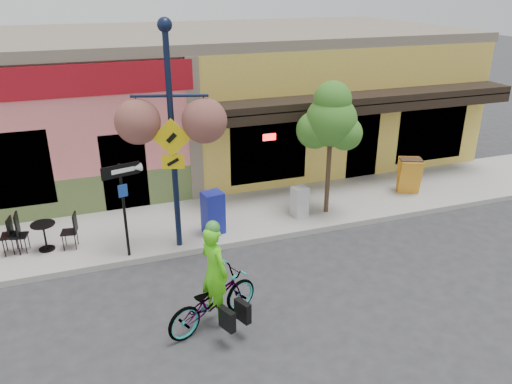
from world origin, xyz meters
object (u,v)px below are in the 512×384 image
building (196,96)px  one_way_sign (124,211)px  cyclist_rider (215,283)px  bicycle (213,300)px  lamp_post (173,141)px  street_tree (330,149)px  newspaper_box_grey (300,202)px  newspaper_box_blue (213,213)px

building → one_way_sign: (-3.28, -6.78, -0.98)m
building → cyclist_rider: (-1.99, -9.67, -1.35)m
bicycle → lamp_post: 3.75m
bicycle → cyclist_rider: cyclist_rider is taller
bicycle → cyclist_rider: 0.38m
one_way_sign → street_tree: size_ratio=0.62×
street_tree → newspaper_box_grey: bearing=-180.0°
newspaper_box_blue → street_tree: street_tree is taller
bicycle → one_way_sign: (-1.24, 2.89, 0.75)m
bicycle → one_way_sign: one_way_sign is taller
cyclist_rider → lamp_post: size_ratio=0.35×
one_way_sign → street_tree: street_tree is taller
lamp_post → one_way_sign: (-1.20, -0.11, -1.49)m
bicycle → lamp_post: lamp_post is taller
building → street_tree: bearing=-71.0°
newspaper_box_grey → street_tree: 1.62m
building → lamp_post: size_ratio=3.49×
one_way_sign → street_tree: 5.48m
newspaper_box_grey → building: bearing=90.1°
building → bicycle: (-2.04, -9.67, -1.73)m
lamp_post → cyclist_rider: bearing=-71.9°
newspaper_box_blue → newspaper_box_grey: newspaper_box_blue is taller
lamp_post → bicycle: bearing=-72.9°
bicycle → one_way_sign: 3.24m
cyclist_rider → newspaper_box_blue: cyclist_rider is taller
cyclist_rider → newspaper_box_blue: (0.86, 3.35, -0.21)m
building → cyclist_rider: 9.96m
lamp_post → street_tree: size_ratio=1.44×
newspaper_box_blue → street_tree: bearing=-8.2°
building → lamp_post: 7.00m
bicycle → newspaper_box_grey: size_ratio=2.40×
building → lamp_post: (-2.08, -6.66, 0.51)m
cyclist_rider → street_tree: (4.10, 3.52, 1.06)m
lamp_post → newspaper_box_blue: (0.95, 0.34, -2.07)m
building → one_way_sign: bearing=-115.8°
cyclist_rider → newspaper_box_blue: bearing=-36.9°
building → lamp_post: lamp_post is taller
one_way_sign → newspaper_box_grey: 4.68m
lamp_post → building: bearing=89.1°
building → street_tree: building is taller
cyclist_rider → one_way_sign: one_way_sign is taller
bicycle → lamp_post: size_ratio=0.38×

